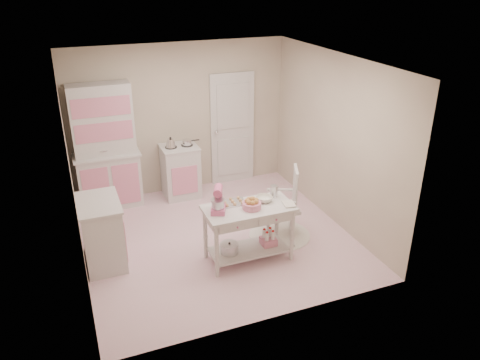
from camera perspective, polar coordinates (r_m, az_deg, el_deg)
name	(u,v)px	position (r m, az deg, el deg)	size (l,w,h in m)	color
room_shell	(215,133)	(6.36, -3.07, 5.75)	(3.84, 3.84, 2.62)	pink
door	(232,129)	(8.53, -0.94, 6.24)	(0.82, 0.05, 2.04)	silver
hutch	(106,148)	(7.86, -16.08, 3.81)	(1.06, 0.50, 2.08)	silver
stove	(180,171)	(8.21, -7.27, 1.09)	(0.62, 0.57, 0.92)	silver
base_cabinet	(102,233)	(6.55, -16.46, -6.16)	(0.54, 0.84, 0.92)	silver
lace_rug	(279,235)	(7.14, 4.84, -6.66)	(0.92, 0.92, 0.01)	white
rocking_chair	(281,203)	(6.88, 5.00, -2.78)	(0.48, 0.72, 1.10)	silver
work_table	(249,233)	(6.39, 1.05, -6.49)	(1.20, 0.60, 0.80)	silver
stand_mixer	(218,200)	(6.00, -2.69, -2.48)	(0.20, 0.28, 0.34)	#DC5D93
cookie_tray	(233,203)	(6.29, -0.81, -2.77)	(0.34, 0.24, 0.02)	silver
bread_basket	(252,205)	(6.14, 1.44, -3.11)	(0.25, 0.25, 0.09)	pink
mixing_bowl	(264,199)	(6.33, 2.98, -2.32)	(0.23, 0.23, 0.07)	silver
metal_pitcher	(274,191)	(6.45, 4.16, -1.36)	(0.10, 0.10, 0.17)	silver
recipe_book	(283,205)	(6.26, 5.32, -3.00)	(0.15, 0.20, 0.02)	silver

